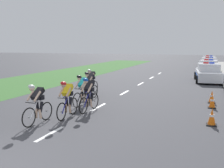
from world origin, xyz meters
TOP-DOWN VIEW (x-y plane):
  - grass_verge at (-8.80, 14.00)m, footprint 7.00×60.00m
  - lane_markings_centre at (0.00, 10.88)m, footprint 0.14×25.60m
  - cyclist_lead at (-1.08, 3.68)m, footprint 0.43×1.72m
  - cyclist_second at (-0.45, 4.79)m, footprint 0.42×1.72m
  - cyclist_third at (-0.08, 6.01)m, footprint 0.44×1.72m
  - cyclist_fourth at (-0.85, 6.88)m, footprint 0.45×1.72m
  - cyclist_fifth at (-1.18, 8.36)m, footprint 0.44×1.72m
  - cyclist_sixth at (-1.75, 9.78)m, footprint 0.42×1.72m
  - police_car_nearest at (4.81, 18.03)m, footprint 2.32×4.55m
  - police_car_second at (4.80, 22.97)m, footprint 2.29×4.54m
  - police_car_third at (4.81, 28.30)m, footprint 2.31×4.55m
  - police_car_furthest at (4.80, 33.25)m, footprint 2.02×4.41m
  - traffic_cone_near at (5.07, 8.62)m, footprint 0.36×0.36m
  - traffic_cone_mid at (5.03, 5.78)m, footprint 0.36×0.36m
  - traffic_cone_far at (5.06, 9.76)m, footprint 0.36×0.36m

SIDE VIEW (x-z plane):
  - lane_markings_centre at x=0.00m, z-range 0.00..0.01m
  - grass_verge at x=-8.80m, z-range 0.00..0.01m
  - traffic_cone_near at x=5.07m, z-range -0.01..0.63m
  - traffic_cone_mid at x=5.03m, z-range -0.01..0.63m
  - traffic_cone_far at x=5.06m, z-range -0.01..0.63m
  - police_car_nearest at x=4.81m, z-range -0.12..1.48m
  - police_car_second at x=4.80m, z-range -0.12..1.48m
  - police_car_third at x=4.81m, z-range -0.12..1.48m
  - police_car_furthest at x=4.80m, z-range -0.12..1.48m
  - cyclist_lead at x=-1.08m, z-range 0.00..1.57m
  - cyclist_second at x=-0.45m, z-range 0.00..1.57m
  - cyclist_third at x=-0.08m, z-range 0.00..1.57m
  - cyclist_fourth at x=-0.85m, z-range 0.00..1.57m
  - cyclist_fifth at x=-1.18m, z-range 0.00..1.57m
  - cyclist_sixth at x=-1.75m, z-range 0.00..1.57m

